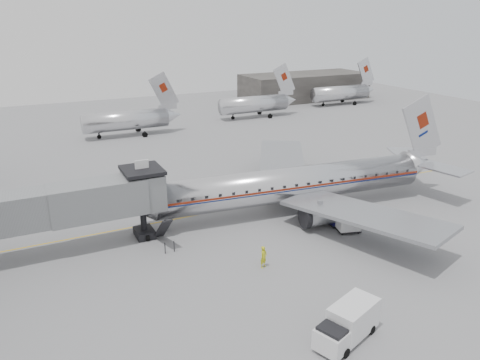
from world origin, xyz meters
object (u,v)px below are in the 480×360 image
object	(u,v)px
service_van	(348,323)
baggage_cart_white	(348,223)
ramp_worker	(264,257)
baggage_cart_navy	(339,216)
airliner	(298,183)

from	to	relation	value
service_van	baggage_cart_white	size ratio (longest dim) A/B	2.15
service_van	ramp_worker	bearing A→B (deg)	72.12
ramp_worker	baggage_cart_white	bearing A→B (deg)	-13.35
baggage_cart_white	ramp_worker	size ratio (longest dim) A/B	1.31
service_van	baggage_cart_navy	xyz separation A→B (m)	(9.98, 13.97, -0.30)
airliner	baggage_cart_white	xyz separation A→B (m)	(1.30, -6.62, -1.95)
baggage_cart_navy	ramp_worker	bearing A→B (deg)	-152.11
service_van	ramp_worker	world-z (taller)	service_van
service_van	baggage_cart_white	world-z (taller)	service_van
service_van	baggage_cart_navy	bearing A→B (deg)	34.40
airliner	baggage_cart_white	bearing A→B (deg)	-73.22
airliner	baggage_cart_navy	distance (m)	5.53
baggage_cart_navy	ramp_worker	world-z (taller)	ramp_worker
baggage_cart_white	service_van	bearing A→B (deg)	-113.02
service_van	baggage_cart_white	distance (m)	15.77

